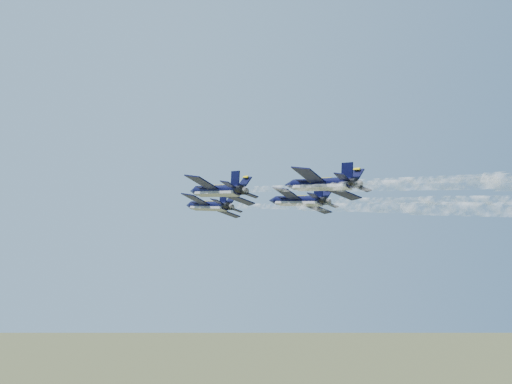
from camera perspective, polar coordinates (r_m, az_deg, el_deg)
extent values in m
cylinder|color=black|center=(109.66, -4.73, -1.36)|extent=(6.97, 12.88, 2.11)
cone|color=black|center=(116.31, -6.78, -1.77)|extent=(2.93, 3.18, 2.11)
ellipsoid|color=black|center=(112.65, -5.56, -1.29)|extent=(1.99, 2.63, 1.07)
cube|color=gray|center=(109.48, -4.82, -1.66)|extent=(5.94, 11.43, 0.87)
cube|color=black|center=(107.46, -5.95, -0.68)|extent=(6.23, 5.98, 1.91)
cube|color=yellow|center=(108.92, -6.39, -0.73)|extent=(4.29, 3.74, 1.90)
cube|color=black|center=(110.56, -3.13, -2.02)|extent=(5.74, 3.59, 1.91)
cube|color=yellow|center=(111.98, -3.59, -2.06)|extent=(5.36, 0.77, 1.90)
cube|color=black|center=(103.49, -3.81, -0.55)|extent=(2.88, 2.87, 0.91)
cube|color=black|center=(105.49, -2.02, -1.42)|extent=(2.50, 1.60, 0.91)
cube|color=black|center=(105.07, -3.28, -0.16)|extent=(0.99, 2.07, 2.56)
cube|color=black|center=(105.87, -2.56, -0.52)|extent=(2.34, 2.63, 2.17)
cylinder|color=black|center=(103.66, -2.90, -0.90)|extent=(1.71, 1.62, 1.36)
cylinder|color=black|center=(104.09, -2.52, -1.09)|extent=(1.71, 1.62, 1.36)
cylinder|color=black|center=(91.63, -3.87, 0.17)|extent=(6.97, 12.88, 2.11)
cone|color=black|center=(98.21, -6.35, -0.42)|extent=(2.93, 3.18, 2.11)
ellipsoid|color=black|center=(94.60, -4.88, 0.21)|extent=(1.99, 2.63, 1.07)
cube|color=gray|center=(91.43, -3.97, -0.19)|extent=(5.94, 11.43, 0.87)
cube|color=black|center=(89.44, -5.32, 1.03)|extent=(6.23, 5.98, 1.91)
cube|color=yellow|center=(90.89, -5.85, 0.93)|extent=(4.29, 3.74, 1.90)
cube|color=black|center=(92.55, -1.97, -0.64)|extent=(5.74, 3.59, 1.91)
cube|color=yellow|center=(93.95, -2.53, -0.70)|extent=(5.36, 0.77, 1.90)
cube|color=black|center=(85.54, -2.69, 1.26)|extent=(2.88, 2.87, 0.91)
cube|color=black|center=(87.56, -0.56, 0.17)|extent=(2.50, 1.60, 0.91)
cube|color=black|center=(87.16, -2.08, 1.69)|extent=(0.99, 2.07, 2.56)
cube|color=black|center=(87.96, -1.22, 1.25)|extent=(2.34, 2.63, 2.17)
cylinder|color=black|center=(85.72, -1.60, 0.83)|extent=(1.71, 1.62, 1.36)
cylinder|color=black|center=(86.16, -1.14, 0.60)|extent=(1.71, 1.62, 1.36)
cylinder|color=black|center=(102.85, 4.32, -0.84)|extent=(6.97, 12.88, 2.11)
cone|color=black|center=(108.80, 1.61, -1.32)|extent=(2.93, 3.18, 2.11)
ellipsoid|color=black|center=(105.55, 3.19, -0.79)|extent=(1.99, 2.63, 1.07)
cube|color=gray|center=(102.63, 4.24, -1.17)|extent=(5.94, 11.43, 0.87)
cube|color=black|center=(100.32, 3.22, -0.11)|extent=(6.23, 5.98, 1.91)
cube|color=yellow|center=(101.63, 2.63, -0.18)|extent=(4.29, 3.74, 1.90)
cube|color=black|center=(104.21, 5.92, -1.55)|extent=(5.74, 3.59, 1.91)
cube|color=yellow|center=(105.47, 5.32, -1.60)|extent=(5.36, 0.77, 1.90)
cube|color=black|center=(97.05, 5.86, 0.06)|extent=(2.88, 2.87, 0.91)
cube|color=black|center=(99.55, 7.54, -0.88)|extent=(2.50, 1.60, 0.91)
cube|color=black|center=(98.77, 6.26, 0.45)|extent=(0.99, 2.07, 2.56)
cube|color=black|center=(99.77, 6.93, 0.07)|extent=(2.34, 2.63, 2.17)
cylinder|color=black|center=(97.49, 6.80, -0.32)|extent=(1.71, 1.62, 1.36)
cylinder|color=black|center=(98.03, 7.16, -0.52)|extent=(1.71, 1.62, 1.36)
cylinder|color=black|center=(85.95, 6.63, 0.84)|extent=(6.97, 12.88, 2.11)
cone|color=black|center=(91.70, 3.27, 0.16)|extent=(2.93, 3.18, 2.11)
ellipsoid|color=black|center=(88.57, 5.21, 0.85)|extent=(1.99, 2.63, 1.07)
cube|color=gray|center=(85.71, 6.54, 0.45)|extent=(5.94, 11.43, 0.87)
cube|color=black|center=(83.39, 5.37, 1.77)|extent=(6.23, 5.98, 1.91)
cube|color=yellow|center=(84.65, 4.63, 1.66)|extent=(4.29, 3.74, 1.90)
cube|color=black|center=(87.39, 8.50, -0.03)|extent=(5.74, 3.59, 1.91)
cube|color=yellow|center=(88.60, 7.75, -0.11)|extent=(5.36, 0.77, 1.90)
cube|color=black|center=(80.33, 8.65, 2.04)|extent=(2.88, 2.87, 0.91)
cube|color=black|center=(82.92, 10.59, 0.86)|extent=(2.50, 1.60, 0.91)
cube|color=black|center=(82.10, 9.08, 2.48)|extent=(0.99, 2.07, 2.56)
cube|color=black|center=(83.14, 9.85, 1.99)|extent=(2.34, 2.63, 2.17)
cylinder|color=black|center=(80.82, 9.77, 1.57)|extent=(1.71, 1.62, 1.36)
cylinder|color=black|center=(81.38, 10.18, 1.32)|extent=(1.71, 1.62, 1.36)
cylinder|color=white|center=(95.56, 0.81, -0.23)|extent=(9.34, 20.38, 1.12)
cylinder|color=white|center=(80.61, 9.68, 1.57)|extent=(9.73, 20.54, 1.54)
cylinder|color=white|center=(68.53, 22.14, 4.02)|extent=(10.19, 20.73, 2.03)
cylinder|color=white|center=(77.87, 3.09, 1.83)|extent=(9.34, 20.38, 1.12)
cylinder|color=white|center=(63.95, 14.92, 4.56)|extent=(9.73, 20.54, 1.54)
cylinder|color=white|center=(90.67, 11.53, 0.44)|extent=(9.34, 20.38, 1.12)
cylinder|color=white|center=(78.86, 22.65, 2.39)|extent=(9.73, 20.54, 1.54)
cylinder|color=white|center=(74.56, 15.81, 2.66)|extent=(9.34, 20.38, 1.12)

